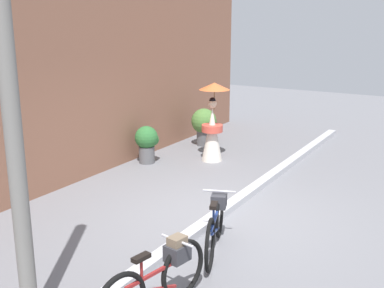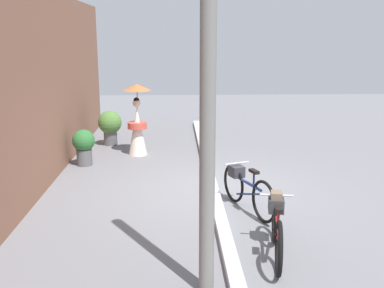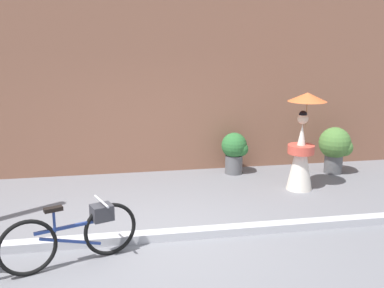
# 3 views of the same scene
# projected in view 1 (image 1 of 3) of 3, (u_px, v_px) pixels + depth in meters

# --- Properties ---
(ground_plane) EXTENTS (30.00, 30.00, 0.00)m
(ground_plane) POSITION_uv_depth(u_px,v_px,m) (218.00, 218.00, 8.02)
(ground_plane) COLOR slate
(building_wall) EXTENTS (14.00, 0.40, 3.92)m
(building_wall) POSITION_uv_depth(u_px,v_px,m) (59.00, 86.00, 9.27)
(building_wall) COLOR brown
(building_wall) RESTS_ON ground_plane
(sidewalk_curb) EXTENTS (14.00, 0.20, 0.12)m
(sidewalk_curb) POSITION_uv_depth(u_px,v_px,m) (218.00, 214.00, 8.01)
(sidewalk_curb) COLOR #B2B2B7
(sidewalk_curb) RESTS_ON ground_plane
(bicycle_near_officer) EXTENTS (1.69, 0.48, 0.81)m
(bicycle_near_officer) POSITION_uv_depth(u_px,v_px,m) (158.00, 278.00, 5.35)
(bicycle_near_officer) COLOR black
(bicycle_near_officer) RESTS_ON ground_plane
(bicycle_far_side) EXTENTS (1.66, 0.72, 0.81)m
(bicycle_far_side) POSITION_uv_depth(u_px,v_px,m) (216.00, 223.00, 6.83)
(bicycle_far_side) COLOR black
(bicycle_far_side) RESTS_ON ground_plane
(person_with_parasol) EXTENTS (0.70, 0.70, 1.82)m
(person_with_parasol) POSITION_uv_depth(u_px,v_px,m) (213.00, 124.00, 11.06)
(person_with_parasol) COLOR silver
(person_with_parasol) RESTS_ON ground_plane
(potted_plant_by_door) EXTENTS (0.54, 0.53, 0.86)m
(potted_plant_by_door) POSITION_uv_depth(u_px,v_px,m) (147.00, 142.00, 10.96)
(potted_plant_by_door) COLOR #59595B
(potted_plant_by_door) RESTS_ON ground_plane
(potted_plant_small) EXTENTS (0.67, 0.66, 0.97)m
(potted_plant_small) POSITION_uv_depth(u_px,v_px,m) (205.00, 124.00, 12.49)
(potted_plant_small) COLOR #59595B
(potted_plant_small) RESTS_ON ground_plane
(utility_pole) EXTENTS (0.18, 0.18, 4.80)m
(utility_pole) POSITION_uv_depth(u_px,v_px,m) (11.00, 108.00, 4.61)
(utility_pole) COLOR slate
(utility_pole) RESTS_ON ground_plane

